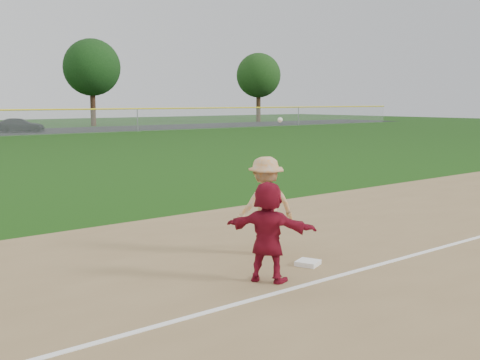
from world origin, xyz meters
TOP-DOWN VIEW (x-y plane):
  - ground at (0.00, 0.00)m, footprint 160.00×160.00m
  - foul_line at (0.00, -0.80)m, footprint 60.00×0.10m
  - first_base at (0.18, -0.06)m, footprint 0.45×0.45m
  - base_runner at (-0.92, -0.28)m, footprint 1.10×1.45m
  - car_right at (11.44, 45.14)m, footprint 4.44×3.04m
  - first_base_play at (0.15, 0.97)m, footprint 1.24×1.07m
  - tree_3 at (22.00, 52.80)m, footprint 6.00×6.00m
  - tree_4 at (44.00, 51.20)m, footprint 5.60×5.60m

SIDE VIEW (x-z plane):
  - ground at x=0.00m, z-range 0.00..0.00m
  - foul_line at x=0.00m, z-range 0.02..0.03m
  - first_base at x=0.18m, z-range 0.02..0.10m
  - car_right at x=11.44m, z-range 0.01..1.20m
  - base_runner at x=-0.92m, z-range 0.02..1.55m
  - first_base_play at x=0.15m, z-range -0.33..2.10m
  - tree_4 at x=44.00m, z-range 1.51..10.18m
  - tree_3 at x=22.00m, z-range 1.57..10.76m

